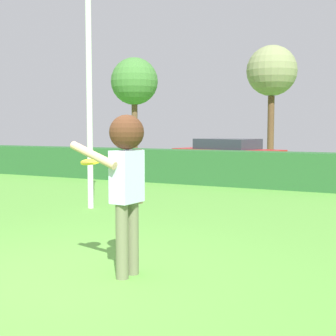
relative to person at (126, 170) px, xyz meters
name	(u,v)px	position (x,y,z in m)	size (l,w,h in m)	color
ground_plane	(67,279)	(-0.53, -0.39, -1.20)	(60.00, 60.00, 0.00)	#5A9C3B
person	(126,170)	(0.00, 0.00, 0.00)	(0.80, 0.56, 1.81)	#69704F
frisbee	(91,162)	(-0.49, 0.02, 0.08)	(0.23, 0.23, 0.07)	yellow
lamppost	(89,65)	(-3.13, 3.59, 1.75)	(0.24, 0.24, 5.27)	silver
hedge_row	(277,170)	(-0.53, 8.68, -0.70)	(27.43, 0.90, 1.00)	#275B2A
parked_car_red	(227,153)	(-3.59, 13.11, -0.51)	(4.48, 2.63, 1.25)	#B21E1E
willow_tree	(134,82)	(-11.12, 18.66, 3.00)	(2.61, 2.61, 5.55)	brown
maple_tree	(272,72)	(-3.08, 17.47, 3.02)	(2.30, 2.30, 5.42)	brown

